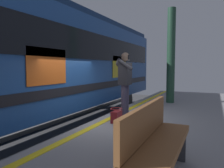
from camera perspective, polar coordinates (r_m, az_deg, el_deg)
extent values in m
plane|color=#3D3D3F|center=(6.27, -3.03, -17.22)|extent=(25.12, 25.12, 0.00)
cube|color=gray|center=(5.49, 17.78, -15.26)|extent=(14.75, 4.27, 0.96)
cube|color=yellow|center=(5.85, -0.44, -8.86)|extent=(14.46, 0.16, 0.01)
cube|color=slate|center=(7.13, -15.22, -13.99)|extent=(19.18, 0.08, 0.16)
cube|color=slate|center=(8.09, -23.17, -11.96)|extent=(19.18, 0.08, 0.16)
cube|color=#1E478C|center=(8.27, -13.29, 5.45)|extent=(12.85, 2.75, 3.06)
cube|color=navy|center=(8.47, -13.50, 16.68)|extent=(12.59, 2.53, 0.24)
cube|color=black|center=(7.52, -4.89, 9.76)|extent=(12.21, 0.03, 0.90)
cube|color=black|center=(7.52, -4.82, -0.74)|extent=(12.21, 0.03, 0.24)
cube|color=gold|center=(9.50, 1.96, 4.49)|extent=(1.39, 0.02, 0.90)
cube|color=#D85919|center=(5.65, -16.29, 4.40)|extent=(1.39, 0.02, 0.90)
cylinder|color=black|center=(11.53, 4.35, -4.25)|extent=(0.84, 0.12, 0.84)
cylinder|color=black|center=(12.47, -5.18, -3.61)|extent=(0.84, 0.12, 0.84)
cylinder|color=#383347|center=(5.91, 3.73, -4.41)|extent=(0.14, 0.14, 0.88)
cylinder|color=#383347|center=(5.74, 3.08, -4.66)|extent=(0.14, 0.14, 0.88)
cube|color=black|center=(5.75, 3.44, 2.70)|extent=(0.40, 0.24, 0.58)
sphere|color=black|center=(5.81, 1.98, 5.39)|extent=(0.20, 0.20, 0.20)
sphere|color=tan|center=(5.76, 3.46, 7.09)|extent=(0.22, 0.22, 0.22)
cylinder|color=black|center=(5.99, 4.32, 2.20)|extent=(0.09, 0.09, 0.52)
cylinder|color=black|center=(5.51, 3.35, 5.13)|extent=(0.09, 0.42, 0.33)
cube|color=black|center=(5.48, 4.33, 6.80)|extent=(0.07, 0.02, 0.15)
cube|color=maroon|center=(5.42, 1.15, -8.48)|extent=(0.33, 0.17, 0.28)
torus|color=maroon|center=(5.37, 1.15, -6.43)|extent=(0.30, 0.30, 0.02)
cylinder|color=#1E3F2D|center=(8.61, 15.07, 7.08)|extent=(0.30, 0.30, 3.54)
cube|color=brown|center=(2.70, 12.70, -15.00)|extent=(1.72, 0.44, 0.08)
cube|color=brown|center=(2.68, 8.76, -9.56)|extent=(1.72, 0.06, 0.40)
cube|color=#333338|center=(3.42, 15.20, -14.86)|extent=(0.06, 0.40, 0.45)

